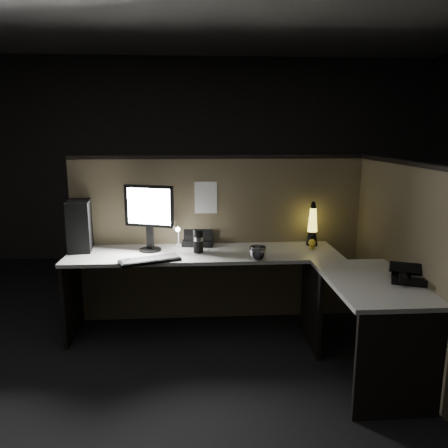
{
  "coord_description": "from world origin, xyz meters",
  "views": [
    {
      "loc": [
        -0.21,
        -3.0,
        1.74
      ],
      "look_at": [
        0.01,
        0.35,
        1.03
      ],
      "focal_mm": 35.0,
      "sensor_mm": 36.0,
      "label": 1
    }
  ],
  "objects": [
    {
      "name": "organizer",
      "position": [
        -0.19,
        0.87,
        0.78
      ],
      "size": [
        0.29,
        0.27,
        0.2
      ],
      "rotation": [
        0.0,
        0.0,
        -0.14
      ],
      "color": "black",
      "rests_on": "desk"
    },
    {
      "name": "desk",
      "position": [
        0.18,
        0.25,
        0.58
      ],
      "size": [
        2.6,
        1.6,
        0.73
      ],
      "color": "beige",
      "rests_on": "ground"
    },
    {
      "name": "lava_lamp",
      "position": [
        0.83,
        0.77,
        0.9
      ],
      "size": [
        0.11,
        0.11,
        0.4
      ],
      "color": "black",
      "rests_on": "desk"
    },
    {
      "name": "pc_tower",
      "position": [
        -1.22,
        0.79,
        0.95
      ],
      "size": [
        0.24,
        0.43,
        0.43
      ],
      "primitive_type": "cube",
      "rotation": [
        0.0,
        0.0,
        0.13
      ],
      "color": "black",
      "rests_on": "desk"
    },
    {
      "name": "clip_lamp",
      "position": [
        -0.37,
        0.74,
        0.85
      ],
      "size": [
        0.04,
        0.16,
        0.2
      ],
      "color": "silver",
      "rests_on": "desk"
    },
    {
      "name": "pinned_paper",
      "position": [
        -0.12,
        0.9,
        1.15
      ],
      "size": [
        0.2,
        0.0,
        0.29
      ],
      "primitive_type": "cube",
      "color": "white",
      "rests_on": "partition_back"
    },
    {
      "name": "monitor",
      "position": [
        -0.61,
        0.69,
        1.07
      ],
      "size": [
        0.43,
        0.2,
        0.57
      ],
      "rotation": [
        0.0,
        0.0,
        -0.33
      ],
      "color": "black",
      "rests_on": "desk"
    },
    {
      "name": "room_shell",
      "position": [
        0.0,
        0.0,
        1.62
      ],
      "size": [
        6.0,
        6.0,
        6.0
      ],
      "color": "silver",
      "rests_on": "ground"
    },
    {
      "name": "travel_mug",
      "position": [
        -0.2,
        0.59,
        0.83
      ],
      "size": [
        0.09,
        0.09,
        0.2
      ],
      "primitive_type": "cylinder",
      "color": "black",
      "rests_on": "desk"
    },
    {
      "name": "figurine",
      "position": [
        0.8,
        0.64,
        0.78
      ],
      "size": [
        0.06,
        0.06,
        0.06
      ],
      "primitive_type": "sphere",
      "color": "yellow",
      "rests_on": "desk"
    },
    {
      "name": "steel_mug",
      "position": [
        0.28,
        0.34,
        0.79
      ],
      "size": [
        0.15,
        0.15,
        0.11
      ],
      "primitive_type": "imported",
      "rotation": [
        0.0,
        0.0,
        0.08
      ],
      "color": "silver",
      "rests_on": "desk"
    },
    {
      "name": "partition_back",
      "position": [
        0.0,
        0.93,
        0.75
      ],
      "size": [
        2.66,
        0.06,
        1.5
      ],
      "primitive_type": "cube",
      "color": "brown",
      "rests_on": "ground"
    },
    {
      "name": "floor",
      "position": [
        0.0,
        0.0,
        0.0
      ],
      "size": [
        6.0,
        6.0,
        0.0
      ],
      "primitive_type": "plane",
      "color": "black",
      "rests_on": "ground"
    },
    {
      "name": "desk_phone",
      "position": [
        1.24,
        -0.23,
        0.78
      ],
      "size": [
        0.29,
        0.29,
        0.14
      ],
      "rotation": [
        0.0,
        0.0,
        -0.4
      ],
      "color": "black",
      "rests_on": "desk"
    },
    {
      "name": "partition_right",
      "position": [
        1.33,
        0.1,
        0.75
      ],
      "size": [
        0.06,
        1.66,
        1.5
      ],
      "primitive_type": "cube",
      "color": "brown",
      "rests_on": "ground"
    },
    {
      "name": "mouse",
      "position": [
        -0.74,
        0.34,
        0.75
      ],
      "size": [
        0.1,
        0.08,
        0.03
      ],
      "primitive_type": "ellipsoid",
      "rotation": [
        0.0,
        0.0,
        0.19
      ],
      "color": "black",
      "rests_on": "desk"
    },
    {
      "name": "keyboard",
      "position": [
        -0.58,
        0.34,
        0.74
      ],
      "size": [
        0.5,
        0.33,
        0.02
      ],
      "primitive_type": "cube",
      "rotation": [
        0.0,
        0.0,
        0.38
      ],
      "color": "black",
      "rests_on": "desk"
    }
  ]
}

